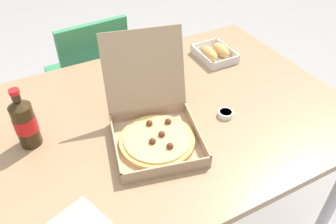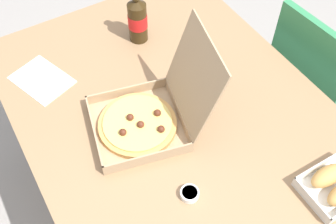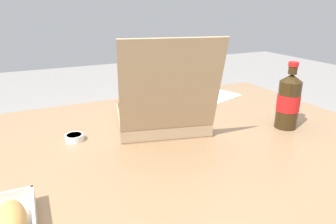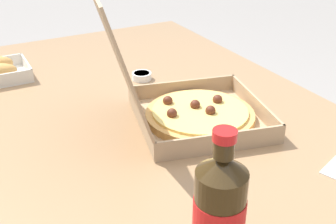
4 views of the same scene
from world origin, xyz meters
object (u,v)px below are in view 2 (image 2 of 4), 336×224
bread_side_box (335,185)px  paper_menu (42,80)px  cola_bottle (138,19)px  dipping_sauce_cup (190,193)px  chair (316,77)px  pizza_box_open (147,117)px

bread_side_box → paper_menu: bearing=-145.6°
cola_bottle → dipping_sauce_cup: cola_bottle is taller
chair → cola_bottle: 0.83m
pizza_box_open → paper_menu: pizza_box_open is taller
paper_menu → dipping_sauce_cup: 0.69m
chair → paper_menu: bearing=-109.6°
pizza_box_open → cola_bottle: bearing=155.5°
paper_menu → dipping_sauce_cup: bearing=-1.7°
paper_menu → bread_side_box: bearing=14.7°
bread_side_box → paper_menu: 1.04m
bread_side_box → cola_bottle: 0.89m
pizza_box_open → cola_bottle: (-0.38, 0.18, 0.05)m
bread_side_box → paper_menu: bread_side_box is taller
chair → bread_side_box: (0.48, -0.48, 0.25)m
pizza_box_open → dipping_sauce_cup: 0.29m
pizza_box_open → bread_side_box: bearing=36.2°
chair → cola_bottle: size_ratio=3.71×
cola_bottle → paper_menu: size_ratio=1.07×
cola_bottle → paper_menu: (0.02, -0.41, -0.09)m
chair → pizza_box_open: 0.88m
bread_side_box → cola_bottle: cola_bottle is taller
bread_side_box → chair: bearing=134.8°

